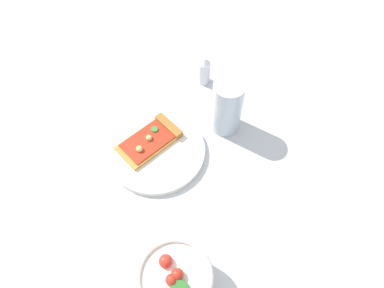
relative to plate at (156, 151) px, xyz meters
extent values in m
plane|color=silver|center=(0.03, -0.01, -0.01)|extent=(2.40, 2.40, 0.00)
cylinder|color=white|center=(0.00, 0.00, 0.00)|extent=(0.22, 0.22, 0.01)
cube|color=gold|center=(-0.02, 0.01, 0.01)|extent=(0.10, 0.15, 0.01)
cube|color=#A36B2D|center=(-0.01, 0.06, 0.01)|extent=(0.08, 0.04, 0.02)
cube|color=#B22D19|center=(-0.02, 0.01, 0.02)|extent=(0.09, 0.13, 0.00)
cylinder|color=#388433|center=(-0.03, 0.04, 0.02)|extent=(0.02, 0.02, 0.00)
sphere|color=#EAD172|center=(-0.02, -0.03, 0.02)|extent=(0.02, 0.02, 0.02)
sphere|color=#EAD172|center=(-0.03, 0.01, 0.02)|extent=(0.01, 0.01, 0.01)
cylinder|color=white|center=(0.21, -0.21, 0.03)|extent=(0.13, 0.13, 0.07)
torus|color=white|center=(0.21, -0.21, 0.06)|extent=(0.13, 0.13, 0.01)
sphere|color=red|center=(0.21, -0.20, 0.07)|extent=(0.02, 0.02, 0.02)
sphere|color=red|center=(0.18, -0.20, 0.06)|extent=(0.02, 0.02, 0.02)
sphere|color=red|center=(0.21, -0.21, 0.06)|extent=(0.02, 0.02, 0.02)
cylinder|color=silver|center=(0.09, 0.16, 0.06)|extent=(0.07, 0.07, 0.14)
cylinder|color=black|center=(0.09, 0.16, 0.05)|extent=(0.06, 0.06, 0.10)
cylinder|color=silver|center=(-0.04, 0.25, 0.03)|extent=(0.03, 0.03, 0.06)
cone|color=silver|center=(-0.04, 0.25, 0.06)|extent=(0.03, 0.03, 0.01)
camera|label=1|loc=(0.31, -0.30, 0.67)|focal=32.61mm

